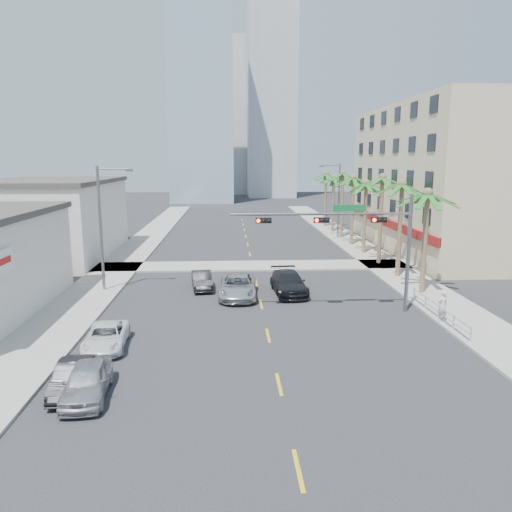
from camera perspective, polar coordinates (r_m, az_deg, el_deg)
The scene contains 28 objects.
ground at distance 23.76m, azimuth 2.16°, elevation -12.38°, with size 260.00×260.00×0.00m, color #262628.
sidewalk_right at distance 45.01m, azimuth 15.18°, elevation -1.44°, with size 4.00×120.00×0.15m, color gray.
sidewalk_left at distance 43.90m, azimuth -16.12°, elevation -1.80°, with size 4.00×120.00×0.15m, color gray.
sidewalk_cross at distance 44.76m, azimuth -0.40°, elevation -1.13°, with size 80.00×4.00×0.15m, color gray.
building_right at distance 57.08m, azimuth 22.06°, elevation 8.20°, with size 15.25×28.00×15.00m.
building_left_far at distance 53.02m, azimuth -22.33°, elevation 3.80°, with size 11.00×18.00×7.20m, color beige.
tower_far_left at distance 117.80m, azimuth -6.26°, elevation 17.94°, with size 14.00×14.00×48.00m, color #99B2C6.
tower_far_right at distance 133.80m, azimuth 1.80°, elevation 19.73°, with size 12.00×12.00×60.00m, color #ADADB2.
tower_far_center at distance 147.20m, azimuth -3.57°, elevation 15.38°, with size 16.00×16.00×42.00m, color #ADADB2.
traffic_signal_mast at distance 31.00m, azimuth 11.59°, elevation 2.65°, with size 11.12×0.54×7.20m.
palm_tree_0 at distance 36.46m, azimuth 19.04°, elevation 6.67°, with size 4.80×4.80×7.80m.
palm_tree_1 at distance 41.30m, azimuth 16.37°, elevation 7.73°, with size 4.80×4.80×8.16m.
palm_tree_2 at distance 46.22m, azimuth 14.25°, elevation 8.56°, with size 4.80×4.80×8.52m.
palm_tree_3 at distance 51.24m, azimuth 12.49°, elevation 8.05°, with size 4.80×4.80×7.80m.
palm_tree_4 at distance 56.25m, azimuth 11.09°, elevation 8.69°, with size 4.80×4.80×8.16m.
palm_tree_5 at distance 61.29m, azimuth 9.91°, elevation 9.21°, with size 4.80×4.80×8.52m.
palm_tree_6 at distance 66.39m, azimuth 8.88°, elevation 8.76°, with size 4.80×4.80×7.80m.
palm_tree_7 at distance 71.48m, azimuth 8.03°, elevation 9.20°, with size 4.80×4.80×8.16m.
streetlight_left at distance 37.09m, azimuth -17.06°, elevation 3.70°, with size 2.55×0.25×9.00m.
streetlight_right at distance 61.29m, azimuth 9.27°, elevation 6.69°, with size 2.55×0.25×9.00m.
guardrail at distance 31.58m, azimuth 20.18°, elevation -5.82°, with size 0.08×8.08×1.00m.
car_parked_near at distance 21.65m, azimuth -18.74°, elevation -13.37°, with size 1.65×4.11×1.40m, color silver.
car_parked_mid at distance 22.38m, azimuth -20.18°, elevation -12.88°, with size 1.31×3.75×1.23m, color black.
car_parked_far at distance 26.68m, azimuth -16.75°, elevation -8.83°, with size 1.97×4.27×1.19m, color white.
car_lane_left at distance 37.18m, azimuth -6.21°, elevation -2.78°, with size 1.37×3.94×1.30m, color black.
car_lane_center at distance 34.73m, azimuth -2.09°, elevation -3.50°, with size 2.52×5.47×1.52m, color silver.
car_lane_right at distance 35.76m, azimuth 3.76°, elevation -3.07°, with size 2.17×5.35×1.55m, color black.
pedestrian at distance 31.08m, azimuth 20.55°, elevation -5.36°, with size 0.67×0.44×1.83m, color silver.
Camera 1 is at (-2.05, -21.73, 9.38)m, focal length 35.00 mm.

